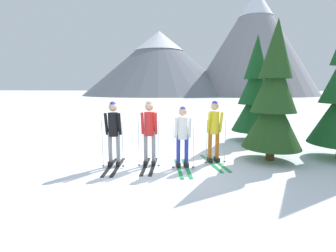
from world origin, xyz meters
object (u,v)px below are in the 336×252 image
at_px(pine_tree_mid, 274,98).
at_px(skier_in_red, 149,130).
at_px(skier_in_white, 182,134).
at_px(pine_tree_near, 255,93).
at_px(skier_in_yellow, 214,129).
at_px(skier_in_black, 114,131).

bearing_deg(pine_tree_mid, skier_in_red, -161.53).
relative_size(skier_in_white, pine_tree_mid, 0.41).
bearing_deg(pine_tree_near, skier_in_white, -121.75).
xyz_separation_m(pine_tree_near, pine_tree_mid, (0.05, -2.86, -0.07)).
bearing_deg(skier_in_yellow, skier_in_white, -144.42).
height_order(skier_in_red, pine_tree_near, pine_tree_near).
bearing_deg(pine_tree_near, skier_in_red, -130.13).
bearing_deg(skier_in_red, skier_in_black, -166.70).
relative_size(skier_in_yellow, pine_tree_near, 0.42).
height_order(skier_in_black, skier_in_yellow, same).
xyz_separation_m(skier_in_black, pine_tree_mid, (4.36, 1.37, 0.87)).
xyz_separation_m(skier_in_yellow, pine_tree_near, (1.62, 3.38, 0.94)).
relative_size(skier_in_white, skier_in_yellow, 0.93).
relative_size(skier_in_yellow, pine_tree_mid, 0.44).
xyz_separation_m(skier_in_red, skier_in_yellow, (1.75, 0.62, -0.01)).
xyz_separation_m(skier_in_black, pine_tree_near, (4.31, 4.22, 0.94)).
bearing_deg(skier_in_black, skier_in_yellow, 17.36).
height_order(skier_in_black, pine_tree_near, pine_tree_near).
distance_m(skier_in_white, pine_tree_mid, 2.91).
relative_size(skier_in_black, pine_tree_mid, 0.44).
bearing_deg(skier_in_red, skier_in_white, 1.15).
xyz_separation_m(skier_in_black, skier_in_red, (0.94, 0.22, 0.01)).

